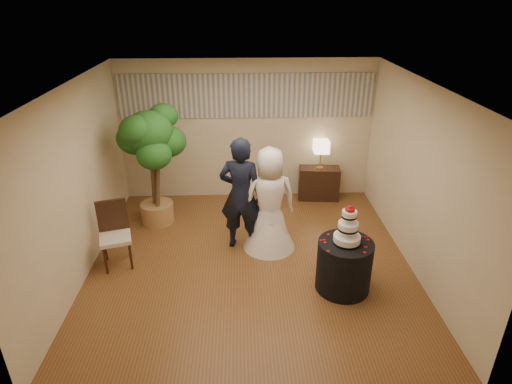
{
  "coord_description": "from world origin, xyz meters",
  "views": [
    {
      "loc": [
        -0.14,
        -5.69,
        3.95
      ],
      "look_at": [
        0.1,
        0.4,
        1.05
      ],
      "focal_mm": 30.0,
      "sensor_mm": 36.0,
      "label": 1
    }
  ],
  "objects_px": {
    "groom": "(241,195)",
    "ficus_tree": "(152,167)",
    "bride": "(270,200)",
    "cake_table": "(344,266)",
    "wedding_cake": "(348,224)",
    "side_chair": "(115,236)",
    "console": "(319,183)",
    "table_lamp": "(321,154)"
  },
  "relations": [
    {
      "from": "bride",
      "to": "cake_table",
      "type": "xyz_separation_m",
      "value": [
        0.99,
        -1.15,
        -0.5
      ]
    },
    {
      "from": "bride",
      "to": "wedding_cake",
      "type": "relative_size",
      "value": 3.01
    },
    {
      "from": "groom",
      "to": "table_lamp",
      "type": "xyz_separation_m",
      "value": [
        1.6,
        1.77,
        0.01
      ]
    },
    {
      "from": "ficus_tree",
      "to": "side_chair",
      "type": "xyz_separation_m",
      "value": [
        -0.39,
        -1.37,
        -0.59
      ]
    },
    {
      "from": "ficus_tree",
      "to": "wedding_cake",
      "type": "bearing_deg",
      "value": -34.64
    },
    {
      "from": "groom",
      "to": "ficus_tree",
      "type": "xyz_separation_m",
      "value": [
        -1.56,
        0.89,
        0.15
      ]
    },
    {
      "from": "wedding_cake",
      "to": "bride",
      "type": "bearing_deg",
      "value": 130.72
    },
    {
      "from": "bride",
      "to": "side_chair",
      "type": "xyz_separation_m",
      "value": [
        -2.4,
        -0.44,
        -0.36
      ]
    },
    {
      "from": "bride",
      "to": "table_lamp",
      "type": "relative_size",
      "value": 3.03
    },
    {
      "from": "wedding_cake",
      "to": "console",
      "type": "distance_m",
      "value": 3.04
    },
    {
      "from": "bride",
      "to": "table_lamp",
      "type": "distance_m",
      "value": 2.13
    },
    {
      "from": "table_lamp",
      "to": "side_chair",
      "type": "bearing_deg",
      "value": -147.66
    },
    {
      "from": "bride",
      "to": "cake_table",
      "type": "height_order",
      "value": "bride"
    },
    {
      "from": "groom",
      "to": "side_chair",
      "type": "relative_size",
      "value": 1.84
    },
    {
      "from": "bride",
      "to": "console",
      "type": "bearing_deg",
      "value": -131.3
    },
    {
      "from": "wedding_cake",
      "to": "ficus_tree",
      "type": "height_order",
      "value": "ficus_tree"
    },
    {
      "from": "groom",
      "to": "console",
      "type": "relative_size",
      "value": 2.36
    },
    {
      "from": "table_lamp",
      "to": "ficus_tree",
      "type": "height_order",
      "value": "ficus_tree"
    },
    {
      "from": "console",
      "to": "ficus_tree",
      "type": "height_order",
      "value": "ficus_tree"
    },
    {
      "from": "console",
      "to": "side_chair",
      "type": "relative_size",
      "value": 0.78
    },
    {
      "from": "groom",
      "to": "ficus_tree",
      "type": "distance_m",
      "value": 1.8
    },
    {
      "from": "wedding_cake",
      "to": "console",
      "type": "xyz_separation_m",
      "value": [
        0.15,
        2.95,
        -0.72
      ]
    },
    {
      "from": "groom",
      "to": "cake_table",
      "type": "height_order",
      "value": "groom"
    },
    {
      "from": "bride",
      "to": "table_lamp",
      "type": "height_order",
      "value": "bride"
    },
    {
      "from": "wedding_cake",
      "to": "table_lamp",
      "type": "distance_m",
      "value": 2.96
    },
    {
      "from": "cake_table",
      "to": "table_lamp",
      "type": "bearing_deg",
      "value": 87.08
    },
    {
      "from": "ficus_tree",
      "to": "console",
      "type": "bearing_deg",
      "value": 15.48
    },
    {
      "from": "groom",
      "to": "console",
      "type": "xyz_separation_m",
      "value": [
        1.6,
        1.77,
        -0.62
      ]
    },
    {
      "from": "console",
      "to": "groom",
      "type": "bearing_deg",
      "value": -126.9
    },
    {
      "from": "ficus_tree",
      "to": "side_chair",
      "type": "relative_size",
      "value": 2.13
    },
    {
      "from": "table_lamp",
      "to": "side_chair",
      "type": "xyz_separation_m",
      "value": [
        -3.54,
        -2.24,
        -0.45
      ]
    },
    {
      "from": "side_chair",
      "to": "wedding_cake",
      "type": "bearing_deg",
      "value": -28.18
    },
    {
      "from": "groom",
      "to": "ficus_tree",
      "type": "relative_size",
      "value": 0.86
    },
    {
      "from": "console",
      "to": "table_lamp",
      "type": "distance_m",
      "value": 0.63
    },
    {
      "from": "bride",
      "to": "wedding_cake",
      "type": "distance_m",
      "value": 1.53
    },
    {
      "from": "cake_table",
      "to": "bride",
      "type": "bearing_deg",
      "value": 130.72
    },
    {
      "from": "groom",
      "to": "ficus_tree",
      "type": "height_order",
      "value": "ficus_tree"
    },
    {
      "from": "bride",
      "to": "ficus_tree",
      "type": "xyz_separation_m",
      "value": [
        -2.02,
        0.93,
        0.23
      ]
    },
    {
      "from": "cake_table",
      "to": "console",
      "type": "xyz_separation_m",
      "value": [
        0.15,
        2.95,
        -0.04
      ]
    },
    {
      "from": "bride",
      "to": "ficus_tree",
      "type": "distance_m",
      "value": 2.23
    },
    {
      "from": "groom",
      "to": "console",
      "type": "bearing_deg",
      "value": -119.77
    },
    {
      "from": "groom",
      "to": "console",
      "type": "distance_m",
      "value": 2.46
    }
  ]
}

